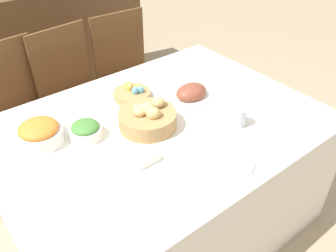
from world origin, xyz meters
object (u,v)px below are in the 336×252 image
Objects in this scene: bread_basket at (148,118)px; knife at (250,148)px; green_salad_bowl at (86,130)px; fork at (203,175)px; carrot_bowl at (39,133)px; chair_far_left at (21,109)px; egg_basket at (132,93)px; butter_dish at (146,159)px; chair_far_center at (75,91)px; drinking_cup at (239,117)px; spoon at (254,145)px; ham_platter at (191,93)px; sideboard at (62,40)px; dinner_plate at (227,160)px; chair_far_right at (129,72)px.

bread_basket is 0.49m from knife.
green_salad_bowl is 0.78× the size of fork.
green_salad_bowl is at bearing -27.73° from carrot_bowl.
chair_far_left is 0.78m from carrot_bowl.
egg_basket is at bearing 108.05° from knife.
knife is 1.83× the size of butter_dish.
chair_far_center reaches higher than drinking_cup.
spoon is (0.31, 0.00, 0.00)m from fork.
chair_far_left reaches higher than ham_platter.
sideboard is at bearing 46.08° from chair_far_left.
carrot_bowl reaches higher than egg_basket.
chair_far_center is 0.90m from carrot_bowl.
spoon is (0.64, -1.33, 0.24)m from chair_far_left.
dinner_plate is at bearing -114.32° from ham_platter.
chair_far_left is (-0.82, -0.00, 0.00)m from chair_far_right.
chair_far_left is 3.27× the size of ham_platter.
egg_basket is 0.70m from fork.
fork is (-0.02, -0.41, -0.05)m from bread_basket.
knife is at bearing 0.00° from dinner_plate.
spoon is (0.29, -0.41, -0.05)m from bread_basket.
ham_platter is (0.25, -0.20, 0.00)m from egg_basket.
chair_far_left is 1.12m from ham_platter.
egg_basket is at bearing -117.32° from chair_far_right.
bread_basket reaches higher than dinner_plate.
chair_far_left is 1.02m from bread_basket.
chair_far_center is at bearing 88.45° from bread_basket.
sideboard is at bearing 84.40° from spoon.
dinner_plate is 1.20× the size of fork.
sideboard is 6.86× the size of carrot_bowl.
bread_basket is at bearing -108.22° from egg_basket.
sideboard is 13.50× the size of butter_dish.
chair_far_center is 1.00× the size of chair_far_left.
chair_far_right is at bearing 78.06° from spoon.
carrot_bowl is at bearing 132.63° from dinner_plate.
egg_basket is (-0.38, -0.64, 0.26)m from chair_far_right.
chair_far_left is 0.86m from green_salad_bowl.
chair_far_right is 1.07m from bread_basket.
chair_far_center reaches higher than fork.
sideboard is 6.15× the size of dinner_plate.
knife and spoon have the same top height.
egg_basket is (0.09, 0.27, -0.03)m from bread_basket.
chair_far_right is 1.22m from drinking_cup.
green_salad_bowl is 0.73× the size of carrot_bowl.
bread_basket is at bearing -168.59° from ham_platter.
bread_basket is at bearing -24.22° from carrot_bowl.
drinking_cup is (0.23, 0.15, 0.04)m from dinner_plate.
drinking_cup is (0.32, -1.18, 0.29)m from chair_far_center.
spoon is (0.03, 0.00, 0.00)m from knife.
chair_far_left is 3.87× the size of dinner_plate.
ham_platter is 0.49m from knife.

